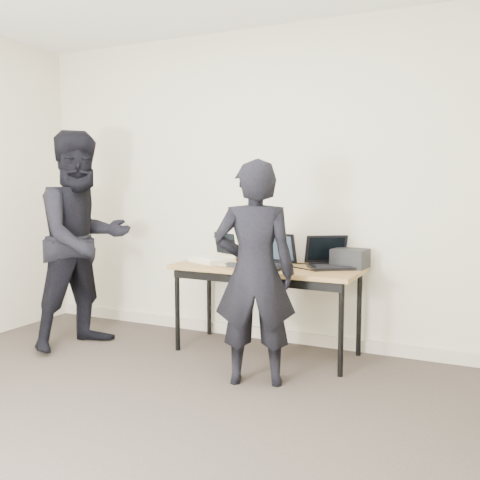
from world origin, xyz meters
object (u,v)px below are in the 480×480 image
Objects in this scene: laptop_beige at (215,256)px; laptop_right at (330,260)px; person_typist at (255,273)px; person_observer at (83,240)px; equipment_box at (350,258)px; laptop_center at (270,259)px; desk at (266,273)px; leather_satchel at (257,246)px.

laptop_beige reaches higher than laptop_right.
person_typist is (0.65, -0.66, -0.00)m from laptop_beige.
person_typist is at bearing -144.54° from laptop_right.
laptop_right is at bearing -54.76° from person_observer.
laptop_center is at bearing -159.94° from equipment_box.
desk is 3.95× the size of leather_satchel.
laptop_right is 1.78× the size of equipment_box.
leather_satchel reaches higher than desk.
laptop_center is 0.25× the size of person_typist.
person_observer is (-1.65, 0.18, 0.14)m from person_typist.
laptop_beige is 1.12× the size of laptop_center.
person_typist is (0.13, -0.62, -0.01)m from laptop_center.
laptop_beige reaches higher than equipment_box.
laptop_center is 0.21× the size of person_observer.
person_typist is at bearing -19.45° from laptop_beige.
equipment_box is at bearing -13.26° from laptop_right.
person_typist is at bearing -73.56° from desk.
person_typist is (-0.46, -0.83, -0.02)m from equipment_box.
desk is 0.49m from laptop_beige.
laptop_right reaches higher than equipment_box.
laptop_center is 0.82× the size of laptop_right.
person_observer is at bearing -161.62° from desk.
laptop_right is 0.67m from leather_satchel.
person_typist reaches higher than laptop_right.
desk is 5.86× the size of equipment_box.
person_typist is at bearing -70.17° from laptop_center.
laptop_center is at bearing -28.78° from desk.
equipment_box is (0.15, 0.05, 0.02)m from laptop_right.
laptop_right is at bearing 32.82° from laptop_beige.
equipment_box is at bearing -139.31° from person_typist.
person_typist reaches higher than laptop_center.
person_observer is (-1.48, -0.46, 0.25)m from desk.
laptop_center is at bearing -58.03° from leather_satchel.
person_observer is at bearing -162.94° from equipment_box.
leather_satchel is 0.94m from person_typist.
person_observer reaches higher than person_typist.
leather_satchel is (-0.18, 0.23, 0.19)m from desk.
equipment_box is at bearing 34.64° from laptop_beige.
laptop_right is 0.30× the size of person_typist.
person_typist is 0.85× the size of person_observer.
leather_satchel reaches higher than laptop_right.
desk is at bearing 157.62° from laptop_center.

